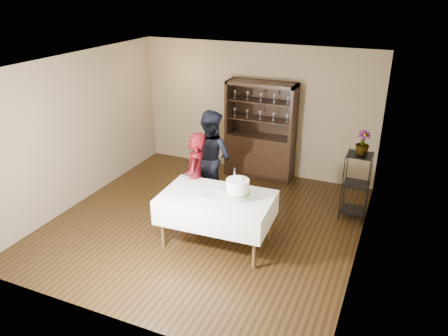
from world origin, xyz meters
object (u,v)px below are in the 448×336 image
(china_hutch, at_px, (260,146))
(plant_etagere, at_px, (356,184))
(cake, at_px, (238,187))
(potted_plant, at_px, (363,143))
(man, at_px, (211,157))
(cake_table, at_px, (217,207))
(woman, at_px, (195,179))

(china_hutch, bearing_deg, plant_etagere, -26.83)
(china_hutch, height_order, cake, china_hutch)
(plant_etagere, relative_size, potted_plant, 3.03)
(china_hutch, relative_size, man, 1.13)
(man, bearing_deg, cake_table, 137.04)
(woman, xyz_separation_m, potted_plant, (2.47, 1.21, 0.58))
(plant_etagere, xyz_separation_m, cake_table, (-1.84, -1.69, -0.00))
(cake_table, bearing_deg, man, 118.19)
(man, xyz_separation_m, potted_plant, (2.54, 0.44, 0.50))
(cake, height_order, potted_plant, potted_plant)
(china_hutch, xyz_separation_m, potted_plant, (2.10, -1.02, 0.72))
(cake_table, relative_size, potted_plant, 4.37)
(cake, bearing_deg, plant_etagere, 48.52)
(cake, bearing_deg, cake_table, 179.19)
(cake_table, relative_size, man, 0.98)
(plant_etagere, distance_m, cake_table, 2.50)
(china_hutch, bearing_deg, woman, -99.44)
(man, xyz_separation_m, cake, (1.03, -1.29, 0.17))
(china_hutch, distance_m, plant_etagere, 2.33)
(man, height_order, potted_plant, man)
(cake_table, xyz_separation_m, potted_plant, (1.85, 1.72, 0.74))
(potted_plant, bearing_deg, man, -170.23)
(china_hutch, xyz_separation_m, plant_etagere, (2.08, -1.05, -0.01))
(man, distance_m, cake, 1.66)
(man, bearing_deg, china_hutch, -88.17)
(cake_table, distance_m, woman, 0.81)
(woman, bearing_deg, cake_table, 34.52)
(plant_etagere, distance_m, cake, 2.30)
(potted_plant, bearing_deg, woman, -153.83)
(china_hutch, distance_m, woman, 2.26)
(china_hutch, xyz_separation_m, cake_table, (0.24, -2.74, -0.02))
(china_hutch, bearing_deg, cake, -78.02)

